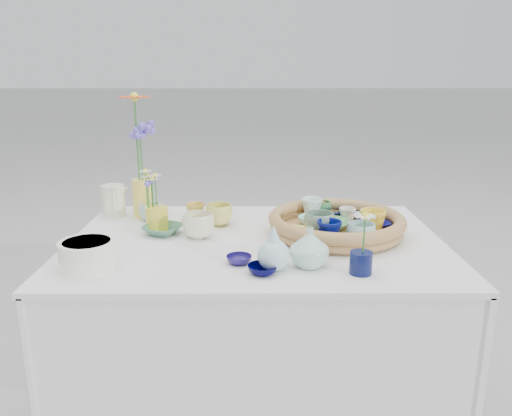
{
  "coord_description": "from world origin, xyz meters",
  "views": [
    {
      "loc": [
        -0.0,
        -1.61,
        1.32
      ],
      "look_at": [
        0.0,
        0.02,
        0.87
      ],
      "focal_mm": 35.0,
      "sensor_mm": 36.0,
      "label": 1
    }
  ],
  "objects": [
    {
      "name": "wicker_tray",
      "position": [
        0.28,
        0.05,
        0.8
      ],
      "size": [
        0.47,
        0.47,
        0.08
      ],
      "primitive_type": null,
      "color": "olive",
      "rests_on": "display_table"
    },
    {
      "name": "tray_ceramic_0",
      "position": [
        0.29,
        0.2,
        0.8
      ],
      "size": [
        0.15,
        0.15,
        0.03
      ],
      "primitive_type": "imported",
      "rotation": [
        0.0,
        0.0,
        0.09
      ],
      "color": "#03133C",
      "rests_on": "wicker_tray"
    },
    {
      "name": "tray_ceramic_1",
      "position": [
        0.42,
        0.06,
        0.8
      ],
      "size": [
        0.13,
        0.13,
        0.03
      ],
      "primitive_type": "imported",
      "rotation": [
        0.0,
        0.0,
        0.24
      ],
      "color": "#02034C",
      "rests_on": "wicker_tray"
    },
    {
      "name": "tray_ceramic_2",
      "position": [
        0.4,
        0.01,
        0.82
      ],
      "size": [
        0.11,
        0.11,
        0.08
      ],
      "primitive_type": "imported",
      "rotation": [
        0.0,
        0.0,
        0.3
      ],
      "color": "yellow",
      "rests_on": "wicker_tray"
    },
    {
      "name": "tray_ceramic_3",
      "position": [
        0.27,
        0.07,
        0.8
      ],
      "size": [
        0.16,
        0.16,
        0.03
      ],
      "primitive_type": "imported",
      "rotation": [
        0.0,
        0.0,
        -0.31
      ],
      "color": "#509F60",
      "rests_on": "wicker_tray"
    },
    {
      "name": "tray_ceramic_4",
      "position": [
        0.21,
        -0.01,
        0.82
      ],
      "size": [
        0.13,
        0.13,
        0.08
      ],
      "primitive_type": "imported",
      "rotation": [
        0.0,
        0.0,
        0.28
      ],
      "color": "gray",
      "rests_on": "wicker_tray"
    },
    {
      "name": "tray_ceramic_5",
      "position": [
        0.2,
        0.11,
        0.8
      ],
      "size": [
        0.1,
        0.1,
        0.03
      ],
      "primitive_type": "imported",
      "rotation": [
        0.0,
        0.0,
        0.06
      ],
      "color": "#A1EBC9",
      "rests_on": "wicker_tray"
    },
    {
      "name": "tray_ceramic_6",
      "position": [
        0.21,
        0.2,
        0.82
      ],
      "size": [
        0.1,
        0.1,
        0.07
      ],
      "primitive_type": "imported",
      "rotation": [
        0.0,
        0.0,
        0.32
      ],
      "color": "white",
      "rests_on": "wicker_tray"
    },
    {
      "name": "tray_ceramic_7",
      "position": [
        0.33,
        0.13,
        0.81
      ],
      "size": [
        0.08,
        0.08,
        0.06
      ],
      "primitive_type": "imported",
      "rotation": [
        0.0,
        0.0,
        -0.27
      ],
      "color": "silver",
      "rests_on": "wicker_tray"
    },
    {
      "name": "tray_ceramic_8",
      "position": [
        0.41,
        0.16,
        0.79
      ],
      "size": [
        0.1,
        0.1,
        0.02
      ],
      "primitive_type": "imported",
      "rotation": [
        0.0,
        0.0,
        -0.08
      ],
      "color": "#AEDAF2",
      "rests_on": "wicker_tray"
    },
    {
      "name": "tray_ceramic_9",
      "position": [
        0.23,
        -0.09,
        0.82
      ],
      "size": [
        0.1,
        0.1,
        0.07
      ],
      "primitive_type": "imported",
      "rotation": [
        0.0,
        0.0,
        -0.27
      ],
      "color": "#050D60",
      "rests_on": "wicker_tray"
    },
    {
      "name": "tray_ceramic_10",
      "position": [
        0.14,
        -0.02,
        0.8
      ],
      "size": [
        0.13,
        0.13,
        0.02
      ],
      "primitive_type": "imported",
      "rotation": [
        0.0,
        0.0,
        -0.31
      ],
      "color": "#E8E75D",
      "rests_on": "wicker_tray"
    },
    {
      "name": "tray_ceramic_11",
      "position": [
        0.33,
        -0.11,
        0.82
      ],
      "size": [
        0.11,
        0.11,
        0.07
      ],
      "primitive_type": "imported",
      "rotation": [
        0.0,
        0.0,
        0.31
      ],
      "color": "#97C5BD",
      "rests_on": "wicker_tray"
    },
    {
      "name": "tray_ceramic_12",
      "position": [
        0.25,
        0.22,
        0.81
      ],
      "size": [
        0.09,
        0.09,
        0.06
      ],
      "primitive_type": "imported",
      "rotation": [
        0.0,
        0.0,
        0.35
      ],
      "color": "#398547",
      "rests_on": "wicker_tray"
    },
    {
      "name": "loose_ceramic_0",
      "position": [
        -0.23,
        0.22,
        0.8
      ],
      "size": [
        0.09,
        0.09,
        0.07
      ],
      "primitive_type": "imported",
      "rotation": [
        0.0,
        0.0,
        0.23
      ],
      "color": "gold",
      "rests_on": "display_table"
    },
    {
      "name": "loose_ceramic_1",
      "position": [
        -0.14,
        0.16,
        0.8
      ],
      "size": [
        0.12,
        0.12,
        0.08
      ],
      "primitive_type": "imported",
      "rotation": [
        0.0,
        0.0,
        0.27
      ],
      "color": "#D7CF5D",
      "rests_on": "display_table"
    },
    {
      "name": "loose_ceramic_2",
      "position": [
        -0.33,
        0.06,
        0.78
      ],
      "size": [
        0.17,
        0.17,
        0.03
      ],
      "primitive_type": "imported",
      "rotation": [
        0.0,
        0.0,
        -0.43
      ],
      "color": "#44795C",
      "rests_on": "display_table"
    },
    {
      "name": "loose_ceramic_3",
      "position": [
        -0.2,
        0.02,
        0.81
      ],
      "size": [
        0.14,
        0.14,
        0.09
      ],
      "primitive_type": "imported",
      "rotation": [
        0.0,
        0.0,
        0.42
      ],
      "color": "#EAE8BE",
      "rests_on": "display_table"
    },
    {
      "name": "loose_ceramic_4",
      "position": [
        -0.05,
        -0.22,
        0.78
      ],
      "size": [
        0.08,
        0.08,
        0.02
      ],
      "primitive_type": "imported",
      "rotation": [
        0.0,
        0.0,
        -0.11
      ],
      "color": "navy",
      "rests_on": "display_table"
    },
    {
      "name": "loose_ceramic_5",
      "position": [
        -0.4,
        0.22,
        0.8
      ],
      "size": [
        0.09,
        0.09,
        0.07
      ],
      "primitive_type": "imported",
      "rotation": [
        0.0,
        0.0,
        0.06
      ],
      "color": "#A5CBCA",
      "rests_on": "display_table"
    },
    {
      "name": "loose_ceramic_6",
      "position": [
        0.02,
        -0.3,
        0.78
      ],
      "size": [
        0.1,
        0.1,
        0.03
      ],
      "primitive_type": "imported",
      "rotation": [
        0.0,
        0.0,
        0.26
      ],
      "color": "#00002F",
      "rests_on": "display_table"
    },
    {
      "name": "fluted_bowl",
      "position": [
        -0.49,
        -0.26,
        0.81
      ],
      "size": [
        0.19,
        0.19,
        0.08
      ],
      "primitive_type": null,
      "rotation": [
        0.0,
        0.0,
        0.19
      ],
      "color": "white",
      "rests_on": "display_table"
    },
    {
      "name": "bud_vase_paleblue",
      "position": [
        0.05,
        -0.27,
        0.84
      ],
      "size": [
        0.11,
        0.11,
        0.14
      ],
      "primitive_type": null,
      "rotation": [
        0.0,
        0.0,
        0.29
      ],
      "color": "silver",
      "rests_on": "display_table"
    },
    {
      "name": "bud_vase_seafoam",
      "position": [
        0.15,
        -0.25,
        0.82
      ],
      "size": [
        0.14,
        0.14,
        0.12
      ],
      "primitive_type": "imported",
      "rotation": [
        0.0,
        0.0,
        -0.28
      ],
      "color": "#ABD7C2",
      "rests_on": "display_table"
    },
    {
      "name": "bud_vase_cobalt",
      "position": [
        0.29,
        -0.3,
        0.8
      ],
      "size": [
        0.07,
        0.07,
        0.06
      ],
      "primitive_type": "cylinder",
      "rotation": [
        0.0,
        0.0,
        0.09
      ],
      "color": "#0A103D",
      "rests_on": "display_table"
    },
    {
      "name": "single_daisy",
      "position": [
        0.3,
        -0.3,
        0.88
      ],
      "size": [
        0.08,
        0.08,
        0.12
      ],
      "primitive_type": null,
      "rotation": [
        0.0,
        0.0,
        0.23
      ],
      "color": "white",
      "rests_on": "bud_vase_cobalt"
    },
    {
      "name": "tall_vase_yellow",
      "position": [
        -0.44,
        0.28,
        0.84
      ],
      "size": [
        0.09,
        0.09,
        0.15
      ],
      "primitive_type": "cylinder",
      "rotation": [
        0.0,
        0.0,
        -0.15
      ],
      "color": "#F1D94C",
      "rests_on": "display_table"
    },
    {
      "name": "gerbera",
      "position": [
        -0.45,
        0.27,
        1.07
      ],
      "size": [
        0.14,
        0.14,
        0.33
      ],
      "primitive_type": null,
      "rotation": [
        0.0,
        0.0,
        -0.08
      ],
      "color": "#FF5825",
      "rests_on": "tall_vase_yellow"
    },
    {
      "name": "hydrangea",
      "position": [
        -0.44,
        0.27,
        1.01
      ],
      "size": [
        0.09,
        0.09,
        0.27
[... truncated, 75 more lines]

